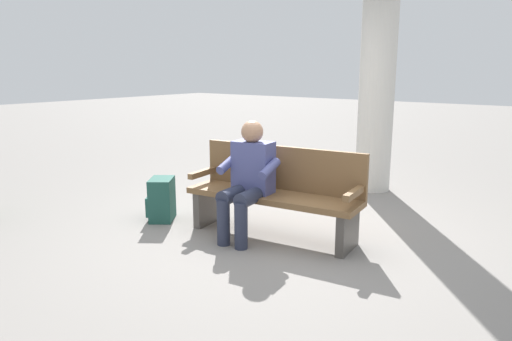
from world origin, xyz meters
The scene contains 5 objects.
ground_plane centered at (0.00, 0.00, 0.00)m, with size 40.00×40.00×0.00m, color gray.
bench_near centered at (0.01, -0.07, 0.46)m, with size 1.84×0.68×0.90m.
person_seated centered at (0.17, 0.18, 0.63)m, with size 0.60×0.60×1.18m.
backpack centered at (1.30, 0.31, 0.24)m, with size 0.41×0.43×0.48m.
support_pillar centered at (-0.03, -2.42, 1.78)m, with size 0.48×0.48×3.55m, color beige.
Camera 1 is at (-2.64, 3.80, 1.69)m, focal length 33.46 mm.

